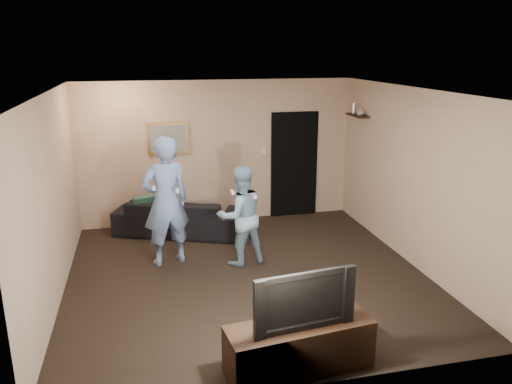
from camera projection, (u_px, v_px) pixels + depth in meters
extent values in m
plane|color=black|center=(247.00, 276.00, 7.14)|extent=(5.00, 5.00, 0.00)
cube|color=silver|center=(246.00, 91.00, 6.42)|extent=(5.00, 5.00, 0.04)
cube|color=tan|center=(218.00, 152.00, 9.12)|extent=(5.00, 0.04, 2.60)
cube|color=tan|center=(306.00, 262.00, 4.44)|extent=(5.00, 0.04, 2.60)
cube|color=tan|center=(52.00, 201.00, 6.24)|extent=(0.04, 5.00, 2.60)
cube|color=tan|center=(413.00, 178.00, 7.32)|extent=(0.04, 5.00, 2.60)
imported|color=black|center=(178.00, 216.00, 8.71)|extent=(2.31, 1.57, 0.63)
cube|color=#164336|center=(147.00, 209.00, 8.55)|extent=(0.47, 0.26, 0.45)
cube|color=olive|center=(168.00, 138.00, 8.82)|extent=(0.72, 0.05, 0.57)
cube|color=slate|center=(168.00, 138.00, 8.79)|extent=(0.62, 0.01, 0.47)
cube|color=black|center=(294.00, 165.00, 9.49)|extent=(0.90, 0.06, 2.00)
cube|color=silver|center=(264.00, 150.00, 9.28)|extent=(0.08, 0.02, 0.12)
cube|color=black|center=(358.00, 115.00, 8.79)|extent=(0.20, 0.60, 0.03)
imported|color=#ABABB0|center=(360.00, 111.00, 8.67)|extent=(0.17, 0.17, 0.14)
cylinder|color=silver|center=(354.00, 108.00, 8.93)|extent=(0.06, 0.06, 0.18)
cube|color=black|center=(299.00, 348.00, 4.99)|extent=(1.53, 0.65, 0.53)
imported|color=black|center=(301.00, 297.00, 4.84)|extent=(1.05, 0.26, 0.60)
imported|color=#7595CB|center=(166.00, 201.00, 7.32)|extent=(0.81, 0.64, 1.94)
cube|color=white|center=(154.00, 188.00, 7.00)|extent=(0.04, 0.14, 0.04)
cube|color=white|center=(177.00, 190.00, 7.09)|extent=(0.05, 0.09, 0.05)
imported|color=#86ABC3|center=(241.00, 216.00, 7.36)|extent=(0.83, 0.71, 1.51)
cube|color=white|center=(232.00, 192.00, 7.00)|extent=(0.04, 0.14, 0.04)
cube|color=white|center=(255.00, 196.00, 7.09)|extent=(0.05, 0.09, 0.05)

